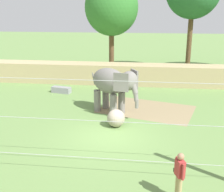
% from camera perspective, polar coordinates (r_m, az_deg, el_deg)
% --- Properties ---
extents(ground_plane, '(120.00, 120.00, 0.00)m').
position_cam_1_polar(ground_plane, '(14.22, -0.45, -7.80)').
color(ground_plane, '#6B8E4C').
extents(dirt_patch, '(6.26, 4.98, 0.01)m').
position_cam_1_polar(dirt_patch, '(17.88, 6.82, -2.59)').
color(dirt_patch, '#937F5B').
rests_on(dirt_patch, ground).
extents(embankment_wall, '(36.00, 1.80, 1.61)m').
position_cam_1_polar(embankment_wall, '(23.57, 2.73, 4.34)').
color(embankment_wall, tan).
rests_on(embankment_wall, ground).
extents(elephant, '(3.21, 2.82, 2.71)m').
position_cam_1_polar(elephant, '(16.59, 0.16, 2.44)').
color(elephant, gray).
rests_on(elephant, ground).
extents(enrichment_ball, '(0.94, 0.94, 0.94)m').
position_cam_1_polar(enrichment_ball, '(15.08, 0.81, -4.38)').
color(enrichment_ball, tan).
rests_on(enrichment_ball, ground).
extents(cable_fence, '(10.97, 0.23, 3.77)m').
position_cam_1_polar(cable_fence, '(10.33, -2.95, -6.23)').
color(cable_fence, brown).
rests_on(cable_fence, ground).
extents(zookeeper, '(0.34, 0.57, 1.67)m').
position_cam_1_polar(zookeeper, '(9.69, 13.13, -14.83)').
color(zookeeper, tan).
rests_on(zookeeper, ground).
extents(feed_trough, '(1.47, 0.78, 0.44)m').
position_cam_1_polar(feed_trough, '(21.44, -9.95, 1.20)').
color(feed_trough, gray).
rests_on(feed_trough, ground).
extents(tree_far_left, '(4.51, 4.51, 8.35)m').
position_cam_1_polar(tree_far_left, '(25.54, -0.10, 16.97)').
color(tree_far_left, brown).
rests_on(tree_far_left, ground).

